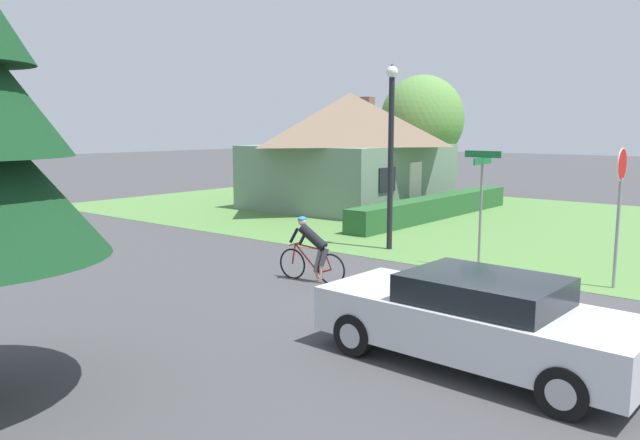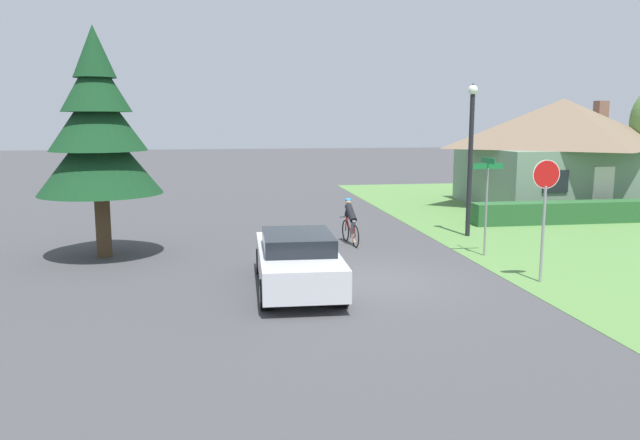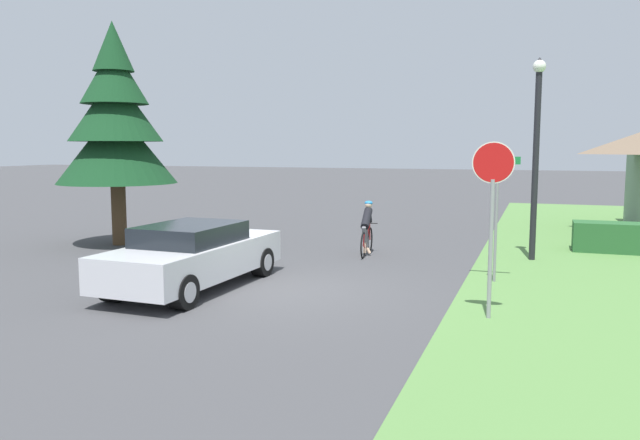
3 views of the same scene
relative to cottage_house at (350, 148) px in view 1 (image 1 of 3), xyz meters
name	(u,v)px [view 1 (image 1 of 3)]	position (x,y,z in m)	size (l,w,h in m)	color
ground_plane	(500,331)	(-11.81, -11.89, -2.49)	(140.00, 140.00, 0.00)	#424244
grass_verge_right	(525,225)	(-0.38, -7.89, -2.49)	(16.00, 36.00, 0.01)	#568442
cottage_house	(350,148)	(0.00, 0.00, 0.00)	(8.39, 7.06, 4.80)	slate
hedge_row	(436,207)	(-0.86, -4.65, -2.09)	(10.34, 0.90, 0.81)	#285B2D
sedan_left_lane	(477,320)	(-13.51, -12.24, -1.83)	(1.95, 4.60, 1.32)	silver
cyclist	(312,250)	(-11.22, -7.29, -1.80)	(0.44, 1.73, 1.45)	black
stop_sign	(620,191)	(-7.67, -12.60, -0.43)	(0.68, 0.07, 2.95)	gray
street_lamp	(391,142)	(-7.06, -6.61, 0.46)	(0.32, 0.32, 5.05)	black
street_name_sign	(482,188)	(-7.78, -9.61, -0.55)	(0.90, 0.90, 2.82)	gray
deciduous_tree_right	(422,119)	(5.48, -0.33, 1.25)	(4.04, 4.04, 5.87)	#4C3823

